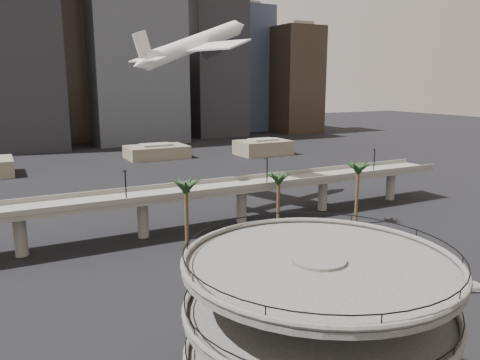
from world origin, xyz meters
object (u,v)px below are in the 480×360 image
car_b (383,282)px  airborne_jet (194,45)px  parking_ramp (317,332)px  car_c (475,286)px  car_a (245,327)px  overpass (194,195)px

car_b → airborne_jet: bearing=4.9°
parking_ramp → car_c: 41.41m
car_a → car_b: car_a is taller
car_a → car_c: size_ratio=0.95×
parking_ramp → car_a: 20.12m
airborne_jet → car_b: bearing=-101.0°
overpass → car_b: (14.44, -39.22, -6.65)m
car_a → car_b: 24.70m
parking_ramp → overpass: (13.00, 59.00, -2.50)m
car_b → car_c: car_b is taller
car_c → car_a: bearing=105.0°
airborne_jet → car_c: 75.03m
overpass → car_b: overpass is taller
car_a → parking_ramp: bearing=159.0°
airborne_jet → car_a: bearing=-125.7°
airborne_jet → car_b: size_ratio=8.05×
overpass → car_b: size_ratio=30.97×
parking_ramp → overpass: parking_ramp is taller
airborne_jet → parking_ramp: bearing=-123.9°
parking_ramp → overpass: bearing=77.6°
airborne_jet → car_b: (7.64, -54.63, -37.87)m
overpass → car_c: overpass is taller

